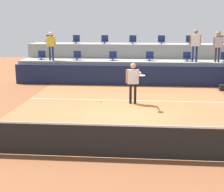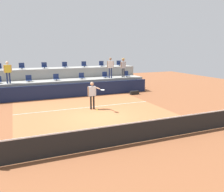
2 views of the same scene
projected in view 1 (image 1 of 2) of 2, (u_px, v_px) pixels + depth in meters
The scene contains 24 objects.
ground_plane at pixel (125, 115), 12.33m from camera, with size 40.00×40.00×0.00m, color brown.
court_inner_paint at pixel (127, 109), 13.30m from camera, with size 9.00×10.00×0.01m, color #A36038.
court_service_line at pixel (128, 100), 14.66m from camera, with size 9.00×0.06×0.00m, color silver.
tennis_net at pixel (118, 140), 8.33m from camera, with size 10.48×0.08×1.07m.
sponsor_backboard at pixel (131, 76), 18.04m from camera, with size 13.00×0.16×1.10m, color #141E42.
seating_tier_lower at pixel (131, 71), 19.28m from camera, with size 13.00×1.80×1.25m, color gray.
seating_tier_upper at pixel (132, 60), 20.94m from camera, with size 13.00×1.80×2.10m, color gray.
stadium_chair_lower_far_left at pixel (41, 56), 19.49m from camera, with size 0.44×0.40×0.52m.
stadium_chair_lower_left at pixel (77, 56), 19.31m from camera, with size 0.44×0.40×0.52m.
stadium_chair_lower_mid_left at pixel (113, 57), 19.13m from camera, with size 0.44×0.40×0.52m.
stadium_chair_lower_mid_right at pixel (150, 57), 18.94m from camera, with size 0.44×0.40×0.52m.
stadium_chair_lower_right at pixel (187, 57), 18.76m from camera, with size 0.44×0.40×0.52m.
stadium_chair_upper_far_left at pixel (49, 40), 21.05m from camera, with size 0.44×0.40×0.52m.
stadium_chair_upper_left at pixel (76, 40), 20.90m from camera, with size 0.44×0.40×0.52m.
stadium_chair_upper_mid_left at pixel (105, 40), 20.75m from camera, with size 0.44×0.40×0.52m.
stadium_chair_upper_center at pixel (133, 40), 20.60m from camera, with size 0.44×0.40×0.52m.
stadium_chair_upper_mid_right at pixel (161, 40), 20.44m from camera, with size 0.44×0.40×0.52m.
stadium_chair_upper_right at pixel (190, 40), 20.29m from camera, with size 0.44×0.40×0.52m.
stadium_chair_upper_far_right at pixel (220, 41), 20.14m from camera, with size 0.44×0.40×0.52m.
tennis_player at pixel (133, 79), 13.85m from camera, with size 0.83×1.19×1.76m.
spectator_in_white at pixel (51, 43), 18.89m from camera, with size 0.58×0.22×1.63m.
spectator_leaning_on_rail at pixel (195, 42), 18.17m from camera, with size 0.61×0.24×1.78m.
spectator_with_hat at pixel (218, 43), 18.07m from camera, with size 0.58×0.46×1.71m.
tennis_ball at pixel (101, 101), 10.44m from camera, with size 0.07×0.07×0.07m.
Camera 1 is at (0.54, -11.86, 3.43)m, focal length 52.62 mm.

